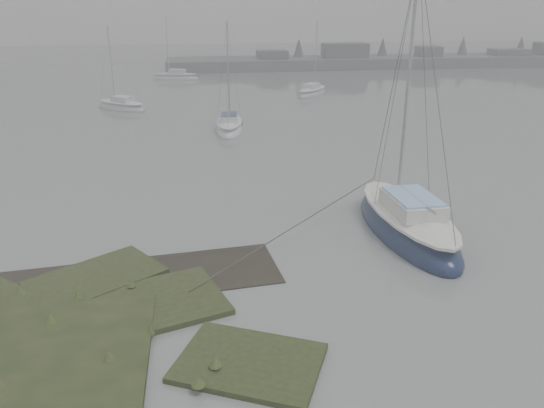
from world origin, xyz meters
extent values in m
plane|color=slate|center=(0.00, 30.00, 0.00)|extent=(160.00, 160.00, 0.00)
cube|color=#4C4F51|center=(26.00, 62.00, 0.60)|extent=(60.00, 8.00, 1.60)
cube|color=#424247|center=(10.00, 61.00, 1.40)|extent=(4.00, 3.00, 2.20)
cube|color=#424247|center=(20.00, 61.00, 1.80)|extent=(6.00, 3.00, 3.00)
cube|color=#424247|center=(32.00, 61.00, 1.55)|extent=(3.00, 3.00, 2.50)
cube|color=#424247|center=(44.00, 61.00, 1.30)|extent=(5.00, 3.00, 2.00)
cone|color=#384238|center=(14.00, 63.00, 2.20)|extent=(2.00, 2.00, 3.50)
cone|color=#384238|center=(26.00, 63.00, 2.20)|extent=(2.00, 2.00, 3.50)
cone|color=#384238|center=(38.00, 63.00, 2.20)|extent=(2.00, 2.00, 3.50)
cone|color=#384238|center=(47.00, 63.00, 2.20)|extent=(2.00, 2.00, 3.50)
ellipsoid|color=#0F1A38|center=(7.44, 6.71, 0.13)|extent=(2.88, 7.82, 1.87)
ellipsoid|color=silver|center=(7.44, 6.71, 0.88)|extent=(2.33, 6.80, 0.53)
cube|color=silver|center=(7.45, 6.38, 1.34)|extent=(1.77, 2.72, 0.55)
cube|color=#8AB6DF|center=(7.45, 6.38, 1.65)|extent=(1.65, 2.49, 0.09)
cylinder|color=#939399|center=(7.39, 7.70, 5.67)|extent=(0.12, 0.12, 8.81)
cylinder|color=#939399|center=(7.46, 6.16, 1.65)|extent=(0.24, 3.08, 0.10)
ellipsoid|color=silver|center=(1.80, 25.49, 0.10)|extent=(2.38, 5.76, 1.36)
ellipsoid|color=silver|center=(1.80, 25.49, 0.64)|extent=(1.95, 5.01, 0.38)
cube|color=silver|center=(1.78, 25.25, 0.98)|extent=(1.38, 2.03, 0.40)
cube|color=navy|center=(1.78, 25.25, 1.20)|extent=(1.29, 1.86, 0.06)
cylinder|color=#939399|center=(1.87, 26.21, 4.13)|extent=(0.09, 0.09, 6.41)
cylinder|color=#939399|center=(1.76, 25.10, 1.20)|extent=(0.29, 2.24, 0.07)
ellipsoid|color=#A9AEB2|center=(-6.70, 34.68, 0.09)|extent=(5.09, 4.58, 1.26)
ellipsoid|color=silver|center=(-6.70, 34.68, 0.59)|extent=(4.36, 3.89, 0.35)
cube|color=silver|center=(-6.53, 34.54, 0.90)|extent=(2.07, 1.98, 0.37)
cube|color=silver|center=(-6.53, 34.54, 1.11)|extent=(1.91, 1.83, 0.06)
cylinder|color=#939399|center=(-7.22, 35.09, 3.80)|extent=(0.08, 0.08, 5.91)
cylinder|color=#939399|center=(-6.42, 34.44, 1.11)|extent=(1.65, 1.35, 0.07)
ellipsoid|color=#A8ADB3|center=(10.89, 39.68, 0.09)|extent=(4.46, 5.20, 1.26)
ellipsoid|color=white|center=(10.89, 39.68, 0.59)|extent=(3.78, 4.46, 0.36)
cube|color=white|center=(10.75, 39.51, 0.91)|extent=(1.95, 2.10, 0.37)
cube|color=silver|center=(10.75, 39.51, 1.11)|extent=(1.81, 1.93, 0.06)
cylinder|color=#939399|center=(11.28, 40.22, 3.82)|extent=(0.08, 0.08, 5.94)
cylinder|color=#939399|center=(10.67, 39.39, 1.11)|extent=(1.29, 1.71, 0.07)
ellipsoid|color=silver|center=(-2.65, 52.79, 0.09)|extent=(5.64, 2.75, 1.31)
ellipsoid|color=silver|center=(-2.65, 52.79, 0.62)|extent=(4.89, 2.27, 0.37)
cube|color=silver|center=(-2.42, 52.75, 0.94)|extent=(2.04, 1.48, 0.39)
cube|color=silver|center=(-2.42, 52.75, 1.16)|extent=(1.87, 1.38, 0.06)
cylinder|color=#939399|center=(-3.34, 52.92, 3.98)|extent=(0.08, 0.08, 6.18)
cylinder|color=#939399|center=(-2.27, 52.72, 1.16)|extent=(2.14, 0.47, 0.07)
camera|label=1|loc=(-0.51, -11.41, 8.50)|focal=35.00mm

